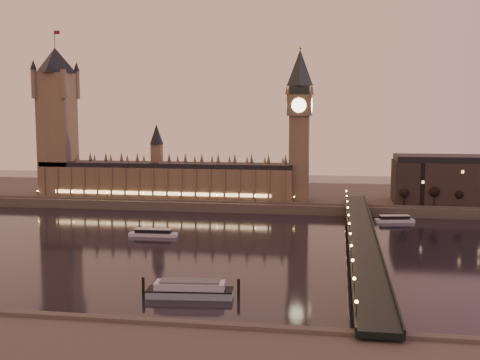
# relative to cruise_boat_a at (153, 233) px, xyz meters

# --- Properties ---
(ground) EXTENTS (700.00, 700.00, 0.00)m
(ground) POSITION_rel_cruise_boat_a_xyz_m (17.33, -19.90, -1.84)
(ground) COLOR black
(ground) RESTS_ON ground
(far_embankment) EXTENTS (560.00, 130.00, 6.00)m
(far_embankment) POSITION_rel_cruise_boat_a_xyz_m (47.33, 145.10, 1.16)
(far_embankment) COLOR #423D35
(far_embankment) RESTS_ON ground
(palace_of_westminster) EXTENTS (180.00, 26.62, 52.00)m
(palace_of_westminster) POSITION_rel_cruise_boat_a_xyz_m (-22.79, 101.09, 19.87)
(palace_of_westminster) COLOR brown
(palace_of_westminster) RESTS_ON ground
(victoria_tower) EXTENTS (31.68, 31.68, 118.00)m
(victoria_tower) POSITION_rel_cruise_boat_a_xyz_m (-102.67, 101.10, 63.95)
(victoria_tower) COLOR brown
(victoria_tower) RESTS_ON ground
(big_ben) EXTENTS (17.68, 17.68, 104.00)m
(big_ben) POSITION_rel_cruise_boat_a_xyz_m (71.32, 101.09, 62.11)
(big_ben) COLOR brown
(big_ben) RESTS_ON ground
(westminster_bridge) EXTENTS (13.20, 260.00, 15.30)m
(westminster_bridge) POSITION_rel_cruise_boat_a_xyz_m (108.95, -19.90, 3.68)
(westminster_bridge) COLOR black
(westminster_bridge) RESTS_ON ground
(bare_tree_0) EXTENTS (5.68, 5.68, 11.55)m
(bare_tree_0) POSITION_rel_cruise_boat_a_xyz_m (140.46, 89.10, 12.77)
(bare_tree_0) COLOR black
(bare_tree_0) RESTS_ON ground
(bare_tree_1) EXTENTS (5.68, 5.68, 11.55)m
(bare_tree_1) POSITION_rel_cruise_boat_a_xyz_m (157.69, 89.10, 12.77)
(bare_tree_1) COLOR black
(bare_tree_1) RESTS_ON ground
(bare_tree_2) EXTENTS (5.68, 5.68, 11.55)m
(bare_tree_2) POSITION_rel_cruise_boat_a_xyz_m (174.92, 89.10, 12.77)
(bare_tree_2) COLOR black
(bare_tree_2) RESTS_ON ground
(cruise_boat_a) EXTENTS (26.31, 6.55, 4.18)m
(cruise_boat_a) POSITION_rel_cruise_boat_a_xyz_m (0.00, 0.00, 0.00)
(cruise_boat_a) COLOR silver
(cruise_boat_a) RESTS_ON ground
(cruise_boat_b) EXTENTS (24.19, 10.35, 4.34)m
(cruise_boat_b) POSITION_rel_cruise_boat_a_xyz_m (131.96, 63.62, 0.07)
(cruise_boat_b) COLOR silver
(cruise_boat_b) RESTS_ON ground
(moored_barge) EXTENTS (35.83, 11.74, 6.60)m
(moored_barge) POSITION_rel_cruise_boat_a_xyz_m (45.48, -100.36, 0.94)
(moored_barge) COLOR #89A1AF
(moored_barge) RESTS_ON ground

